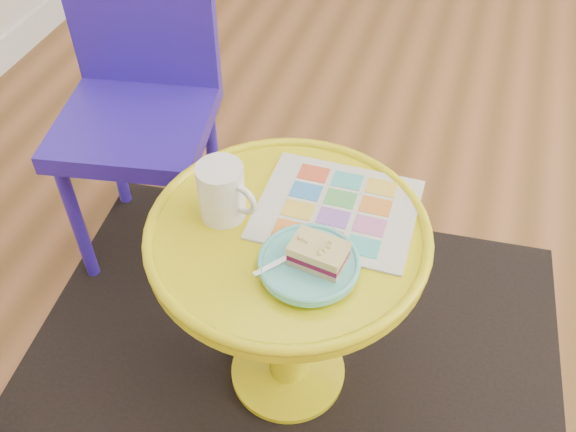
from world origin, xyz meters
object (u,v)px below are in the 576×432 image
(side_table, at_px, (288,279))
(chair, at_px, (139,92))
(mug, at_px, (222,191))
(plate, at_px, (309,264))
(newspaper, at_px, (337,209))

(side_table, xyz_separation_m, chair, (-0.50, 0.37, 0.11))
(side_table, distance_m, mug, 0.24)
(mug, xyz_separation_m, plate, (0.19, -0.09, -0.04))
(chair, relative_size, mug, 6.62)
(side_table, relative_size, chair, 0.65)
(newspaper, xyz_separation_m, plate, (-0.01, -0.16, 0.02))
(chair, height_order, mug, chair)
(chair, height_order, newspaper, chair)
(side_table, relative_size, mug, 4.31)
(side_table, height_order, newspaper, newspaper)
(side_table, relative_size, newspaper, 1.78)
(plate, bearing_deg, chair, 141.93)
(chair, distance_m, newspaper, 0.64)
(plate, bearing_deg, side_table, 128.82)
(newspaper, relative_size, plate, 1.69)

